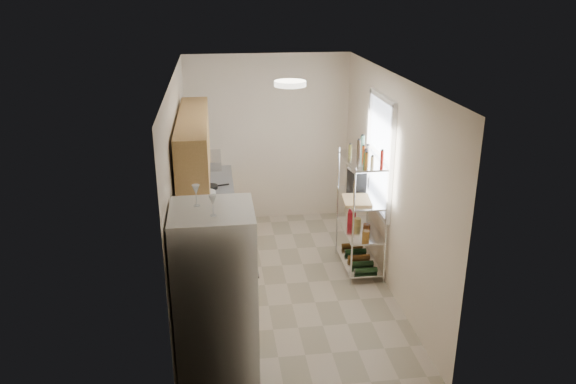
% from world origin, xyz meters
% --- Properties ---
extents(room, '(2.52, 4.42, 2.62)m').
position_xyz_m(room, '(0.00, 0.00, 1.30)').
color(room, '#B9AB96').
rests_on(room, ground).
extents(counter_run, '(0.63, 3.51, 0.90)m').
position_xyz_m(counter_run, '(-0.92, 0.44, 0.45)').
color(counter_run, tan).
rests_on(counter_run, ground).
extents(upper_cabinets, '(0.33, 2.20, 0.72)m').
position_xyz_m(upper_cabinets, '(-1.05, 0.10, 1.81)').
color(upper_cabinets, tan).
rests_on(upper_cabinets, room).
extents(range_hood, '(0.50, 0.60, 0.12)m').
position_xyz_m(range_hood, '(-1.00, 0.90, 1.39)').
color(range_hood, '#B7BABC').
rests_on(range_hood, room).
extents(window, '(0.06, 1.00, 1.46)m').
position_xyz_m(window, '(1.23, 0.35, 1.55)').
color(window, white).
rests_on(window, room).
extents(bakers_rack, '(0.45, 0.90, 1.73)m').
position_xyz_m(bakers_rack, '(1.00, 0.30, 1.11)').
color(bakers_rack, silver).
rests_on(bakers_rack, ground).
extents(ceiling_dome, '(0.34, 0.34, 0.05)m').
position_xyz_m(ceiling_dome, '(0.00, -0.30, 2.57)').
color(ceiling_dome, white).
rests_on(ceiling_dome, room).
extents(refrigerator, '(0.72, 0.72, 1.76)m').
position_xyz_m(refrigerator, '(-0.87, -1.71, 0.88)').
color(refrigerator, silver).
rests_on(refrigerator, ground).
extents(wine_glass_a, '(0.07, 0.07, 0.18)m').
position_xyz_m(wine_glass_a, '(-0.85, -1.86, 1.85)').
color(wine_glass_a, silver).
rests_on(wine_glass_a, refrigerator).
extents(wine_glass_b, '(0.07, 0.07, 0.19)m').
position_xyz_m(wine_glass_b, '(-0.99, -1.62, 1.85)').
color(wine_glass_b, silver).
rests_on(wine_glass_b, refrigerator).
extents(rice_cooker, '(0.24, 0.24, 0.20)m').
position_xyz_m(rice_cooker, '(-0.96, 0.53, 1.00)').
color(rice_cooker, silver).
rests_on(rice_cooker, counter_run).
extents(frying_pan_large, '(0.31, 0.31, 0.05)m').
position_xyz_m(frying_pan_large, '(-0.95, 0.60, 0.92)').
color(frying_pan_large, black).
rests_on(frying_pan_large, counter_run).
extents(frying_pan_small, '(0.26, 0.26, 0.04)m').
position_xyz_m(frying_pan_small, '(-0.91, 1.17, 0.92)').
color(frying_pan_small, black).
rests_on(frying_pan_small, counter_run).
extents(cutting_board, '(0.38, 0.47, 0.03)m').
position_xyz_m(cutting_board, '(0.90, 0.15, 1.03)').
color(cutting_board, tan).
rests_on(cutting_board, bakers_rack).
extents(espresso_machine, '(0.21, 0.28, 0.30)m').
position_xyz_m(espresso_machine, '(0.98, 0.52, 1.16)').
color(espresso_machine, black).
rests_on(espresso_machine, bakers_rack).
extents(storage_bag, '(0.14, 0.16, 0.16)m').
position_xyz_m(storage_bag, '(0.95, 0.53, 0.64)').
color(storage_bag, maroon).
rests_on(storage_bag, bakers_rack).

